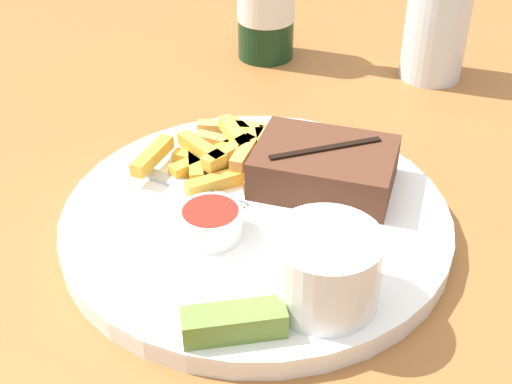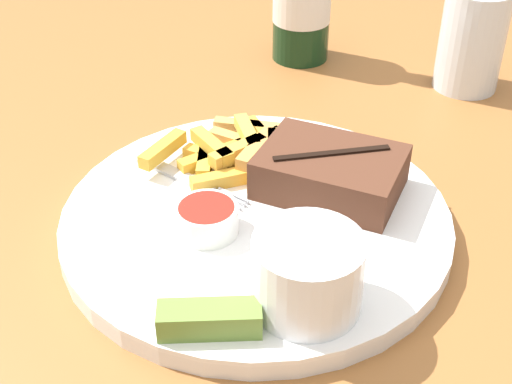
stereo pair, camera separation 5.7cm
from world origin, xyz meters
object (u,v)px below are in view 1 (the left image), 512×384
coleslaw_cup (326,265)px  drinking_glass (436,30)px  steak_portion (324,167)px  dinner_plate (256,221)px  pickle_spear (234,322)px  fork_utensil (171,181)px  dipping_sauce_cup (211,221)px

coleslaw_cup → drinking_glass: bearing=85.0°
steak_portion → coleslaw_cup: (0.03, -0.14, 0.01)m
steak_portion → coleslaw_cup: size_ratio=1.52×
dinner_plate → steak_portion: bearing=51.0°
pickle_spear → fork_utensil: bearing=125.2°
dipping_sauce_cup → pickle_spear: dipping_sauce_cup is taller
steak_portion → pickle_spear: steak_portion is taller
dipping_sauce_cup → pickle_spear: 0.11m
coleslaw_cup → drinking_glass: drinking_glass is taller
dipping_sauce_cup → fork_utensil: dipping_sauce_cup is taller
steak_portion → dipping_sauce_cup: (-0.07, -0.09, -0.00)m
coleslaw_cup → dipping_sauce_cup: (-0.10, 0.04, -0.02)m
dinner_plate → dipping_sauce_cup: size_ratio=6.39×
pickle_spear → coleslaw_cup: bearing=44.9°
dinner_plate → dipping_sauce_cup: (-0.03, -0.04, 0.02)m
dipping_sauce_cup → pickle_spear: size_ratio=0.69×
dipping_sauce_cup → fork_utensil: (-0.06, 0.06, -0.01)m
drinking_glass → coleslaw_cup: bearing=-95.0°
coleslaw_cup → fork_utensil: coleslaw_cup is taller
dipping_sauce_cup → drinking_glass: drinking_glass is taller
dipping_sauce_cup → fork_utensil: bearing=134.9°
dinner_plate → fork_utensil: 0.08m
fork_utensil → pickle_spear: bearing=-41.6°
dinner_plate → pickle_spear: size_ratio=4.44×
coleslaw_cup → dipping_sauce_cup: size_ratio=1.54×
dipping_sauce_cup → fork_utensil: size_ratio=0.37×
dipping_sauce_cup → dinner_plate: bearing=56.4°
steak_portion → pickle_spear: (-0.02, -0.19, -0.01)m
dinner_plate → steak_portion: 0.08m
dinner_plate → dipping_sauce_cup: dipping_sauce_cup is taller
dinner_plate → coleslaw_cup: (0.07, -0.08, 0.04)m
dinner_plate → drinking_glass: (0.11, 0.33, 0.05)m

